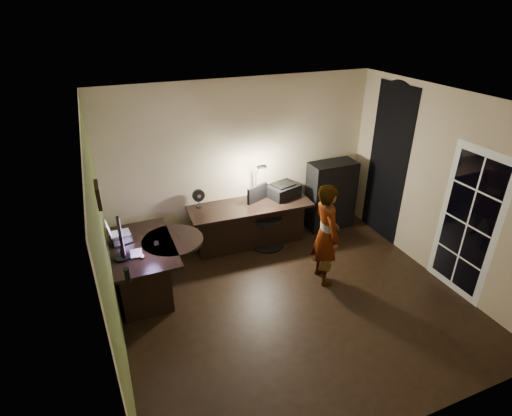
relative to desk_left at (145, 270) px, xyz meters
name	(u,v)px	position (x,y,z in m)	size (l,w,h in m)	color
floor	(295,303)	(1.83, -1.00, -0.40)	(4.50, 4.00, 0.01)	black
ceiling	(306,105)	(1.83, -1.00, 2.31)	(4.50, 4.00, 0.01)	silver
wall_back	(242,163)	(1.83, 1.00, 0.96)	(4.50, 0.01, 2.70)	tan
wall_front	(417,327)	(1.83, -3.01, 0.96)	(4.50, 0.01, 2.70)	tan
wall_left	(106,257)	(-0.43, -1.00, 0.96)	(0.01, 4.00, 2.70)	tan
wall_right	(442,188)	(4.08, -1.00, 0.96)	(0.01, 4.00, 2.70)	tan
green_wall_overlay	(107,256)	(-0.41, -1.00, 0.96)	(0.00, 4.00, 2.70)	#506029
arched_doorway	(387,164)	(4.07, 0.15, 0.91)	(0.01, 0.90, 2.60)	black
french_door	(467,225)	(4.06, -1.55, 0.66)	(0.02, 0.92, 2.10)	white
framed_picture	(98,195)	(-0.39, -0.55, 1.46)	(0.04, 0.30, 0.25)	black
desk_left	(145,270)	(0.00, 0.00, 0.00)	(0.84, 1.36, 0.78)	black
desk_right	(250,225)	(1.81, 0.63, -0.02)	(2.00, 0.70, 0.75)	black
cabinet	(331,195)	(3.38, 0.69, 0.23)	(0.82, 0.41, 1.23)	black
laptop_stand	(120,238)	(-0.24, 0.20, 0.46)	(0.26, 0.21, 0.11)	silver
laptop	(118,228)	(-0.24, 0.20, 0.62)	(0.28, 0.26, 0.19)	silver
monitor	(120,246)	(-0.26, -0.21, 0.58)	(0.10, 0.51, 0.33)	black
mouse	(142,256)	(-0.03, -0.31, 0.43)	(0.06, 0.08, 0.03)	silver
phone	(156,243)	(0.19, -0.05, 0.41)	(0.06, 0.12, 0.01)	black
pen	(177,236)	(0.50, 0.04, 0.41)	(0.01, 0.12, 0.01)	black
speaker	(127,276)	(-0.25, -0.76, 0.50)	(0.07, 0.07, 0.19)	black
notepad	(136,253)	(-0.09, -0.20, 0.42)	(0.15, 0.21, 0.01)	silver
desk_fan	(199,198)	(1.03, 0.87, 0.51)	(0.20, 0.11, 0.31)	black
headphones	(265,195)	(2.15, 0.80, 0.41)	(0.21, 0.09, 0.10)	#0D0C9D
printer	(283,190)	(2.45, 0.74, 0.47)	(0.50, 0.39, 0.22)	black
desk_lamp	(256,178)	(2.00, 0.83, 0.72)	(0.17, 0.33, 0.72)	black
office_chair	(267,218)	(2.07, 0.51, 0.12)	(0.57, 0.57, 1.03)	black
person	(326,234)	(2.46, -0.66, 0.38)	(0.55, 0.37, 1.54)	#D8A88C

